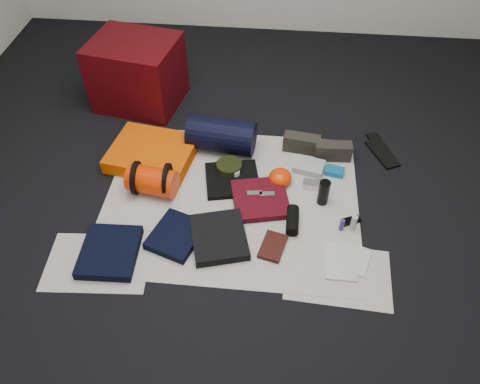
# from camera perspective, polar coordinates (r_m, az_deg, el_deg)

# --- Properties ---
(floor) EXTENTS (4.50, 4.50, 0.02)m
(floor) POSITION_cam_1_polar(r_m,az_deg,el_deg) (2.99, -1.06, -1.12)
(floor) COLOR black
(floor) RESTS_ON ground
(newspaper_mat) EXTENTS (1.60, 1.30, 0.01)m
(newspaper_mat) POSITION_cam_1_polar(r_m,az_deg,el_deg) (2.98, -1.06, -0.95)
(newspaper_mat) COLOR silver
(newspaper_mat) RESTS_ON floor
(newspaper_sheet_front_left) EXTENTS (0.61, 0.44, 0.00)m
(newspaper_sheet_front_left) POSITION_cam_1_polar(r_m,az_deg,el_deg) (2.80, -16.90, -8.20)
(newspaper_sheet_front_left) COLOR silver
(newspaper_sheet_front_left) RESTS_ON floor
(newspaper_sheet_front_right) EXTENTS (0.60, 0.43, 0.00)m
(newspaper_sheet_front_right) POSITION_cam_1_polar(r_m,az_deg,el_deg) (2.69, 11.82, -9.83)
(newspaper_sheet_front_right) COLOR silver
(newspaper_sheet_front_right) RESTS_ON floor
(red_cabinet) EXTENTS (0.69, 0.61, 0.51)m
(red_cabinet) POSITION_cam_1_polar(r_m,az_deg,el_deg) (3.72, -12.42, 14.01)
(red_cabinet) COLOR #460509
(red_cabinet) RESTS_ON floor
(sleeping_pad) EXTENTS (0.61, 0.53, 0.10)m
(sleeping_pad) POSITION_cam_1_polar(r_m,az_deg,el_deg) (3.27, -10.65, 4.65)
(sleeping_pad) COLOR #E75102
(sleeping_pad) RESTS_ON newspaper_mat
(stuff_sack) EXTENTS (0.33, 0.23, 0.18)m
(stuff_sack) POSITION_cam_1_polar(r_m,az_deg,el_deg) (3.01, -10.65, 1.34)
(stuff_sack) COLOR red
(stuff_sack) RESTS_ON newspaper_mat
(sack_strap_left) EXTENTS (0.02, 0.22, 0.22)m
(sack_strap_left) POSITION_cam_1_polar(r_m,az_deg,el_deg) (3.03, -12.52, 1.70)
(sack_strap_left) COLOR black
(sack_strap_left) RESTS_ON newspaper_mat
(sack_strap_right) EXTENTS (0.03, 0.22, 0.22)m
(sack_strap_right) POSITION_cam_1_polar(r_m,az_deg,el_deg) (2.98, -8.84, 1.45)
(sack_strap_right) COLOR black
(sack_strap_right) RESTS_ON newspaper_mat
(navy_duffel) EXTENTS (0.49, 0.29, 0.24)m
(navy_duffel) POSITION_cam_1_polar(r_m,az_deg,el_deg) (3.25, -2.27, 6.93)
(navy_duffel) COLOR black
(navy_duffel) RESTS_ON newspaper_mat
(boonie_brim) EXTENTS (0.30, 0.30, 0.01)m
(boonie_brim) POSITION_cam_1_polar(r_m,az_deg,el_deg) (3.14, -1.31, 2.42)
(boonie_brim) COLOR black
(boonie_brim) RESTS_ON newspaper_mat
(boonie_crown) EXTENTS (0.17, 0.17, 0.07)m
(boonie_crown) POSITION_cam_1_polar(r_m,az_deg,el_deg) (3.11, -1.32, 2.96)
(boonie_crown) COLOR black
(boonie_crown) RESTS_ON boonie_brim
(hiking_boot_left) EXTENTS (0.26, 0.13, 0.12)m
(hiking_boot_left) POSITION_cam_1_polar(r_m,az_deg,el_deg) (3.30, 7.50, 5.92)
(hiking_boot_left) COLOR #2C2922
(hiking_boot_left) RESTS_ON newspaper_mat
(hiking_boot_right) EXTENTS (0.25, 0.10, 0.12)m
(hiking_boot_right) POSITION_cam_1_polar(r_m,az_deg,el_deg) (3.27, 11.27, 4.92)
(hiking_boot_right) COLOR #2C2922
(hiking_boot_right) RESTS_ON newspaper_mat
(flip_flop_left) EXTENTS (0.16, 0.26, 0.01)m
(flip_flop_left) POSITION_cam_1_polar(r_m,az_deg,el_deg) (3.50, 16.55, 5.58)
(flip_flop_left) COLOR black
(flip_flop_left) RESTS_ON floor
(flip_flop_right) EXTENTS (0.22, 0.31, 0.02)m
(flip_flop_right) POSITION_cam_1_polar(r_m,az_deg,el_deg) (3.43, 16.95, 4.48)
(flip_flop_right) COLOR black
(flip_flop_right) RESTS_ON floor
(trousers_navy_a) EXTENTS (0.33, 0.37, 0.06)m
(trousers_navy_a) POSITION_cam_1_polar(r_m,az_deg,el_deg) (2.78, -15.60, -7.04)
(trousers_navy_a) COLOR black
(trousers_navy_a) RESTS_ON newspaper_mat
(trousers_navy_b) EXTENTS (0.36, 0.38, 0.05)m
(trousers_navy_b) POSITION_cam_1_polar(r_m,az_deg,el_deg) (2.78, -7.79, -5.25)
(trousers_navy_b) COLOR black
(trousers_navy_b) RESTS_ON newspaper_mat
(trousers_charcoal) EXTENTS (0.40, 0.43, 0.06)m
(trousers_charcoal) POSITION_cam_1_polar(r_m,az_deg,el_deg) (2.75, -2.59, -5.51)
(trousers_charcoal) COLOR black
(trousers_charcoal) RESTS_ON newspaper_mat
(black_tshirt) EXTENTS (0.40, 0.38, 0.03)m
(black_tshirt) POSITION_cam_1_polar(r_m,az_deg,el_deg) (3.08, -0.95, 1.55)
(black_tshirt) COLOR black
(black_tshirt) RESTS_ON newspaper_mat
(red_shirt) EXTENTS (0.41, 0.41, 0.05)m
(red_shirt) POSITION_cam_1_polar(r_m,az_deg,el_deg) (2.95, 2.50, -0.89)
(red_shirt) COLOR #480711
(red_shirt) RESTS_ON newspaper_mat
(orange_stuff_sack) EXTENTS (0.17, 0.17, 0.10)m
(orange_stuff_sack) POSITION_cam_1_polar(r_m,az_deg,el_deg) (3.05, 4.93, 1.81)
(orange_stuff_sack) COLOR red
(orange_stuff_sack) RESTS_ON newspaper_mat
(first_aid_pouch) EXTENTS (0.23, 0.19, 0.05)m
(first_aid_pouch) POSITION_cam_1_polar(r_m,az_deg,el_deg) (3.19, 8.42, 3.10)
(first_aid_pouch) COLOR #969E97
(first_aid_pouch) RESTS_ON newspaper_mat
(water_bottle) EXTENTS (0.09, 0.09, 0.17)m
(water_bottle) POSITION_cam_1_polar(r_m,az_deg,el_deg) (2.94, 10.16, -0.05)
(water_bottle) COLOR black
(water_bottle) RESTS_ON newspaper_mat
(speaker) EXTENTS (0.08, 0.20, 0.08)m
(speaker) POSITION_cam_1_polar(r_m,az_deg,el_deg) (2.83, 6.42, -3.44)
(speaker) COLOR black
(speaker) RESTS_ON newspaper_mat
(compact_camera) EXTENTS (0.11, 0.07, 0.04)m
(compact_camera) POSITION_cam_1_polar(r_m,az_deg,el_deg) (3.07, 8.68, 0.90)
(compact_camera) COLOR silver
(compact_camera) RESTS_ON newspaper_mat
(cyan_case) EXTENTS (0.14, 0.10, 0.04)m
(cyan_case) POSITION_cam_1_polar(r_m,az_deg,el_deg) (3.19, 11.42, 2.50)
(cyan_case) COLOR #0E578C
(cyan_case) RESTS_ON newspaper_mat
(toiletry_purple) EXTENTS (0.03, 0.03, 0.08)m
(toiletry_purple) POSITION_cam_1_polar(r_m,az_deg,el_deg) (2.85, 12.30, -3.94)
(toiletry_purple) COLOR #3B216C
(toiletry_purple) RESTS_ON newspaper_mat
(toiletry_clear) EXTENTS (0.05, 0.05, 0.11)m
(toiletry_clear) POSITION_cam_1_polar(r_m,az_deg,el_deg) (2.86, 13.68, -3.67)
(toiletry_clear) COLOR #A2A7A3
(toiletry_clear) RESTS_ON newspaper_mat
(paperback_book) EXTENTS (0.17, 0.22, 0.03)m
(paperback_book) POSITION_cam_1_polar(r_m,az_deg,el_deg) (2.73, 4.02, -6.63)
(paperback_book) COLOR black
(paperback_book) RESTS_ON newspaper_mat
(map_booklet) EXTENTS (0.18, 0.26, 0.01)m
(map_booklet) POSITION_cam_1_polar(r_m,az_deg,el_deg) (2.73, 12.14, -8.28)
(map_booklet) COLOR #B7B8AF
(map_booklet) RESTS_ON newspaper_mat
(map_printout) EXTENTS (0.21, 0.24, 0.01)m
(map_printout) POSITION_cam_1_polar(r_m,az_deg,el_deg) (2.76, 13.82, -7.97)
(map_printout) COLOR #B7B8AF
(map_printout) RESTS_ON newspaper_mat
(sunglasses) EXTENTS (0.12, 0.09, 0.03)m
(sunglasses) POSITION_cam_1_polar(r_m,az_deg,el_deg) (2.92, 13.35, -3.41)
(sunglasses) COLOR black
(sunglasses) RESTS_ON newspaper_mat
(key_cluster) EXTENTS (0.08, 0.08, 0.01)m
(key_cluster) POSITION_cam_1_polar(r_m,az_deg,el_deg) (2.77, -17.49, -8.89)
(key_cluster) COLOR silver
(key_cluster) RESTS_ON newspaper_mat
(tape_roll) EXTENTS (0.05, 0.05, 0.04)m
(tape_roll) POSITION_cam_1_polar(r_m,az_deg,el_deg) (3.07, -0.53, 2.38)
(tape_roll) COLOR silver
(tape_roll) RESTS_ON black_tshirt
(energy_bar_a) EXTENTS (0.10, 0.05, 0.01)m
(energy_bar_a) POSITION_cam_1_polar(r_m,az_deg,el_deg) (2.94, 1.76, -0.16)
(energy_bar_a) COLOR silver
(energy_bar_a) RESTS_ON red_shirt
(energy_bar_b) EXTENTS (0.10, 0.05, 0.01)m
(energy_bar_b) POSITION_cam_1_polar(r_m,az_deg,el_deg) (2.94, 3.32, -0.27)
(energy_bar_b) COLOR silver
(energy_bar_b) RESTS_ON red_shirt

